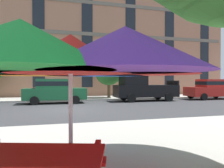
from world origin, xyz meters
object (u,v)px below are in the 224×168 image
pickup_black (143,88)px  patio_umbrella (70,56)px  sedan_red (211,89)px  sedan_green (55,90)px  street_tree_middle (109,69)px

pickup_black → patio_umbrella: 14.33m
sedan_red → patio_umbrella: patio_umbrella is taller
sedan_green → patio_umbrella: (0.36, -12.70, 1.03)m
street_tree_middle → patio_umbrella: bearing=-105.9°
sedan_red → street_tree_middle: 9.33m
sedan_red → sedan_green: bearing=180.0°
sedan_green → street_tree_middle: (4.75, 2.76, 1.78)m
sedan_red → street_tree_middle: street_tree_middle is taller
pickup_black → patio_umbrella: size_ratio=1.31×
sedan_red → street_tree_middle: bearing=162.5°
pickup_black → sedan_red: pickup_black is taller
sedan_green → pickup_black: 6.94m
pickup_black → sedan_green: bearing=-180.0°
patio_umbrella → sedan_green: bearing=91.6°
patio_umbrella → street_tree_middle: bearing=74.1°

